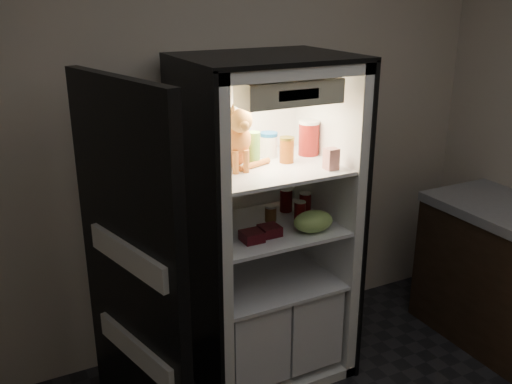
% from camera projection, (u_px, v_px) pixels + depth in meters
% --- Properties ---
extents(room_shell, '(3.60, 3.60, 3.60)m').
position_uv_depth(room_shell, '(462.00, 174.00, 1.86)').
color(room_shell, white).
rests_on(room_shell, floor).
extents(refrigerator, '(0.90, 0.72, 1.88)m').
position_uv_depth(refrigerator, '(262.00, 245.00, 3.30)').
color(refrigerator, white).
rests_on(refrigerator, floor).
extents(fridge_door, '(0.27, 0.86, 1.85)m').
position_uv_depth(fridge_door, '(132.00, 276.00, 2.68)').
color(fridge_door, black).
rests_on(fridge_door, floor).
extents(tabby_cat, '(0.31, 0.35, 0.37)m').
position_uv_depth(tabby_cat, '(234.00, 143.00, 3.00)').
color(tabby_cat, '#CB531A').
rests_on(tabby_cat, refrigerator).
extents(parmesan_shaker, '(0.07, 0.07, 0.18)m').
position_uv_depth(parmesan_shaker, '(254.00, 149.00, 3.05)').
color(parmesan_shaker, green).
rests_on(parmesan_shaker, refrigerator).
extents(mayo_tub, '(0.10, 0.10, 0.14)m').
position_uv_depth(mayo_tub, '(269.00, 145.00, 3.22)').
color(mayo_tub, white).
rests_on(mayo_tub, refrigerator).
extents(salsa_jar, '(0.08, 0.08, 0.14)m').
position_uv_depth(salsa_jar, '(287.00, 150.00, 3.11)').
color(salsa_jar, maroon).
rests_on(salsa_jar, refrigerator).
extents(pepper_jar, '(0.12, 0.12, 0.20)m').
position_uv_depth(pepper_jar, '(309.00, 138.00, 3.25)').
color(pepper_jar, maroon).
rests_on(pepper_jar, refrigerator).
extents(cream_carton, '(0.07, 0.07, 0.11)m').
position_uv_depth(cream_carton, '(331.00, 159.00, 3.00)').
color(cream_carton, silver).
rests_on(cream_carton, refrigerator).
extents(soda_can_a, '(0.08, 0.08, 0.14)m').
position_uv_depth(soda_can_a, '(286.00, 200.00, 3.38)').
color(soda_can_a, black).
rests_on(soda_can_a, refrigerator).
extents(soda_can_b, '(0.07, 0.07, 0.13)m').
position_uv_depth(soda_can_b, '(305.00, 203.00, 3.34)').
color(soda_can_b, black).
rests_on(soda_can_b, refrigerator).
extents(soda_can_c, '(0.07, 0.07, 0.12)m').
position_uv_depth(soda_can_c, '(300.00, 212.00, 3.23)').
color(soda_can_c, black).
rests_on(soda_can_c, refrigerator).
extents(condiment_jar, '(0.07, 0.07, 0.09)m').
position_uv_depth(condiment_jar, '(271.00, 213.00, 3.24)').
color(condiment_jar, brown).
rests_on(condiment_jar, refrigerator).
extents(grape_bag, '(0.23, 0.17, 0.11)m').
position_uv_depth(grape_bag, '(313.00, 221.00, 3.10)').
color(grape_bag, '#93BA57').
rests_on(grape_bag, refrigerator).
extents(berry_box_left, '(0.11, 0.11, 0.05)m').
position_uv_depth(berry_box_left, '(252.00, 236.00, 2.99)').
color(berry_box_left, '#490C11').
rests_on(berry_box_left, refrigerator).
extents(berry_box_right, '(0.11, 0.11, 0.05)m').
position_uv_depth(berry_box_right, '(270.00, 231.00, 3.06)').
color(berry_box_right, '#490C11').
rests_on(berry_box_right, refrigerator).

